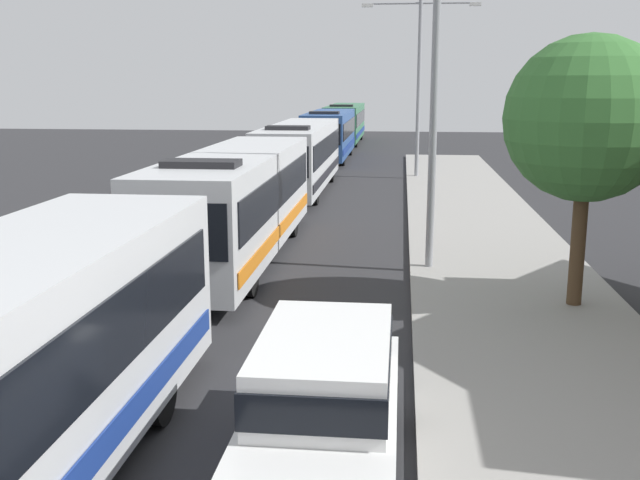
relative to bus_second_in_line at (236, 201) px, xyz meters
The scene contains 8 objects.
bus_second_in_line is the anchor object (origin of this frame).
bus_middle 13.31m from the bus_second_in_line, 90.00° to the left, with size 2.58×12.05×3.21m.
bus_fourth_in_line 27.29m from the bus_second_in_line, 90.00° to the left, with size 2.58×10.89×3.21m.
bus_rear 40.34m from the bus_second_in_line, 90.00° to the left, with size 2.58×12.41×3.21m.
white_suv 12.21m from the bus_second_in_line, 72.35° to the right, with size 1.86×5.02×1.90m.
streetlamp_mid 6.50m from the bus_second_in_line, ahead, with size 6.30×0.28×8.22m.
streetlamp_far 19.65m from the bus_second_in_line, 73.74° to the left, with size 5.87×0.28×8.81m.
roadside_tree 9.69m from the bus_second_in_line, 24.96° to the right, with size 3.53×3.53×5.84m.
Camera 1 is at (3.30, 4.96, 5.02)m, focal length 41.66 mm.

